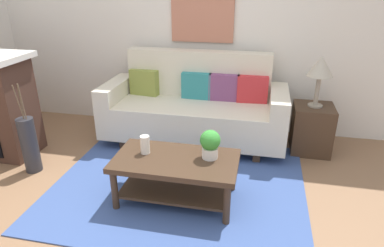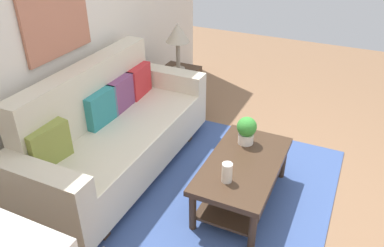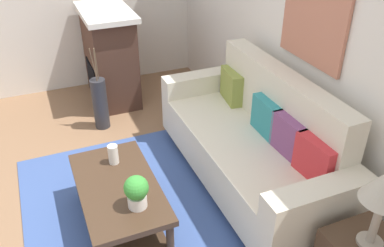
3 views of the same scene
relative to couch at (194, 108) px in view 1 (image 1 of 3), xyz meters
The scene contains 18 objects.
ground_plane 1.58m from the couch, 87.95° to the right, with size 9.57×9.57×0.00m, color #8C6647.
wall_back 1.07m from the couch, 84.22° to the left, with size 5.57×0.10×2.70m, color silver.
area_rug 1.10m from the couch, 86.93° to the right, with size 2.43×2.02×0.01m, color #3D5693.
couch is the anchor object (origin of this frame).
throw_pillow_olive 0.73m from the couch, 169.41° to the left, with size 0.36×0.12×0.32m, color olive.
throw_pillow_teal 0.28m from the couch, 90.00° to the left, with size 0.36×0.12×0.32m, color teal.
throw_pillow_plum 0.44m from the couch, 20.51° to the left, with size 0.36×0.12×0.32m, color #7A4270.
throw_pillow_crimson 0.73m from the couch, 10.59° to the left, with size 0.36×0.12×0.32m, color red.
coffee_table 1.26m from the couch, 85.97° to the right, with size 1.10×0.60×0.43m.
tabletop_vase 1.23m from the couch, 99.69° to the right, with size 0.08×0.08×0.17m, color white.
potted_plant_tabletop 1.25m from the couch, 72.12° to the right, with size 0.18×0.18×0.26m.
side_table 1.40m from the couch, ahead, with size 0.44×0.44×0.56m, color #422D1E.
table_lamp 1.50m from the couch, ahead, with size 0.28×0.28×0.57m.
floor_vase 1.87m from the couch, 145.06° to the right, with size 0.17×0.17×0.59m, color #2D2D33.
floor_vase_branch_a 1.88m from the couch, 144.70° to the right, with size 0.01×0.01×0.36m, color brown.
floor_vase_branch_b 1.90m from the couch, 145.67° to the right, with size 0.01×0.01×0.36m, color brown.
floor_vase_branch_c 1.92m from the couch, 144.79° to the right, with size 0.01×0.01×0.36m, color brown.
framed_painting 1.18m from the couch, 90.00° to the left, with size 0.78×0.03×0.72m, color #B77056.
Camera 1 is at (0.72, -2.27, 1.90)m, focal length 31.72 mm.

